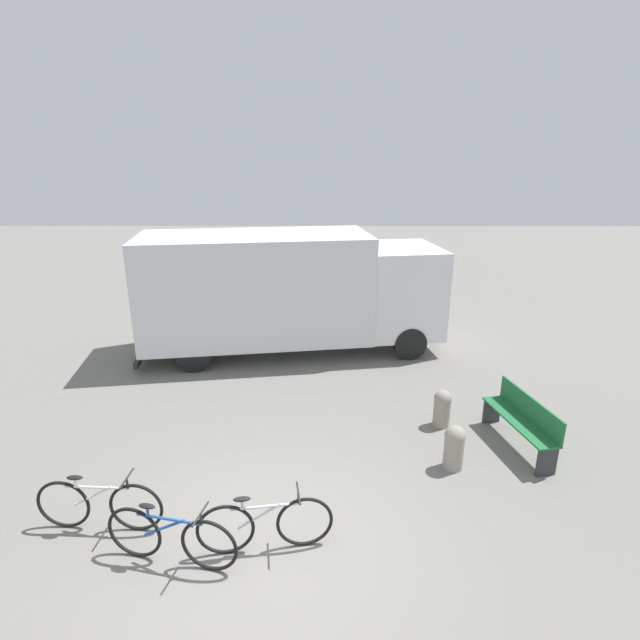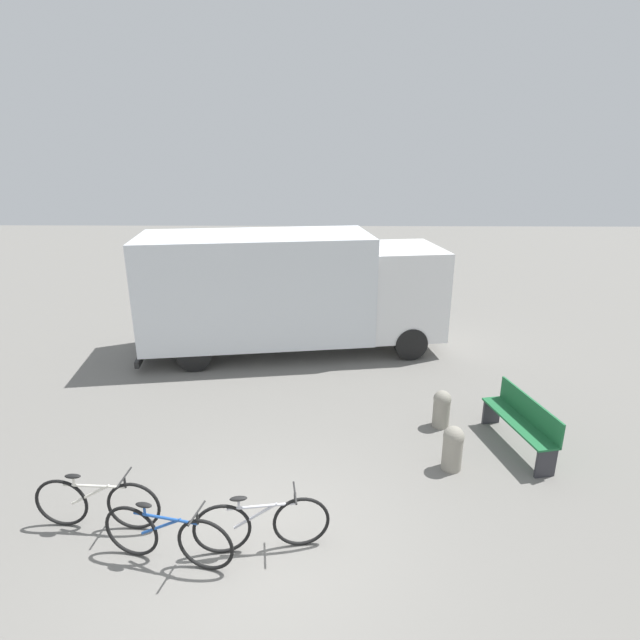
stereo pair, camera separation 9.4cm
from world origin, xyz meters
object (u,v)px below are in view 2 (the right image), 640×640
Objects in this scene: park_bench at (522,420)px; bollard_near_bench at (453,446)px; delivery_truck at (289,288)px; bicycle_middle at (167,536)px; bicycle_far at (262,524)px; bollard_far_bench at (442,407)px; bicycle_near at (97,503)px.

park_bench reaches higher than bollard_near_bench.
delivery_truck reaches higher than bicycle_middle.
park_bench is 4.83m from bicycle_far.
delivery_truck reaches higher than park_bench.
bollard_far_bench is at bearing 38.06° from bicycle_far.
delivery_truck is 4.48× the size of bicycle_far.
delivery_truck is 6.36m from park_bench.
bicycle_near is (-2.13, -6.58, -1.26)m from delivery_truck.
bollard_near_bench is 1.34m from bollard_far_bench.
bollard_near_bench is at bearing 104.06° from park_bench.
delivery_truck is at bearing 120.14° from bollard_near_bench.
park_bench is 1.05× the size of bicycle_near.
bollard_near_bench is at bearing 23.65° from bicycle_far.
delivery_truck is 10.73× the size of bollard_far_bench.
bollard_far_bench is (4.10, 3.35, -0.00)m from bicycle_middle.
bicycle_far reaches higher than bollard_far_bench.
bicycle_middle is at bearing -176.82° from bicycle_far.
park_bench is 1.48m from bollard_near_bench.
bicycle_far is 2.40× the size of bollard_far_bench.
bicycle_middle is at bearing -106.33° from delivery_truck.
delivery_truck is at bearing 129.06° from bollard_far_bench.
delivery_truck is 7.06m from bicycle_far.
bicycle_middle is 2.37× the size of bollard_far_bench.
park_bench reaches higher than bollard_far_bench.
bollard_far_bench is at bearing 48.73° from park_bench.
bollard_far_bench is at bearing 30.61° from bicycle_near.
delivery_truck is 4.24× the size of park_bench.
bicycle_far reaches higher than bollard_near_bench.
bicycle_near is (-6.46, -2.06, -0.14)m from park_bench.
park_bench reaches higher than bicycle_far.
park_bench is 2.40× the size of bollard_near_bench.
delivery_truck reaches higher than bollard_far_bench.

